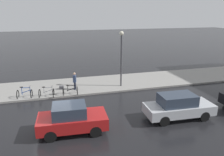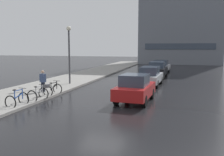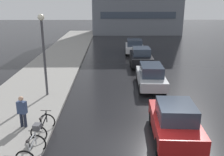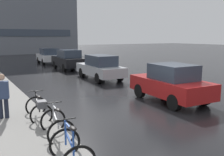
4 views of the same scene
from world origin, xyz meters
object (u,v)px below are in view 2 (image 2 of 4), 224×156
object	(u,v)px
car_black	(157,70)
pedestrian	(43,81)
car_red	(135,88)
bicycle_third	(51,89)
bicycle_nearest	(17,100)
car_silver	(150,76)
streetlamp	(69,47)
bicycle_second	(38,95)
car_white	(161,66)

from	to	relation	value
car_black	pedestrian	xyz separation A→B (m)	(-6.80, -11.59, 0.08)
pedestrian	car_red	bearing A→B (deg)	-7.47
bicycle_third	pedestrian	xyz separation A→B (m)	(-1.00, 0.63, 0.43)
bicycle_nearest	car_red	world-z (taller)	car_red
car_silver	streetlamp	world-z (taller)	streetlamp
bicycle_nearest	bicycle_second	bearing A→B (deg)	81.59
bicycle_second	streetlamp	world-z (taller)	streetlamp
car_red	bicycle_second	bearing A→B (deg)	-165.60
bicycle_third	car_silver	bearing A→B (deg)	48.09
bicycle_nearest	car_black	xyz separation A→B (m)	(6.01, 15.55, 0.42)
bicycle_nearest	car_black	bearing A→B (deg)	68.87
bicycle_nearest	car_white	bearing A→B (deg)	74.12
streetlamp	bicycle_nearest	bearing A→B (deg)	-85.17
bicycle_third	pedestrian	world-z (taller)	pedestrian
pedestrian	streetlamp	size ratio (longest dim) A/B	0.33
car_red	car_black	xyz separation A→B (m)	(0.15, 12.47, 0.02)
bicycle_second	streetlamp	size ratio (longest dim) A/B	0.24
bicycle_second	bicycle_third	xyz separation A→B (m)	(-0.03, 1.68, 0.07)
bicycle_second	car_silver	world-z (taller)	car_silver
bicycle_second	car_silver	distance (m)	9.90
bicycle_second	pedestrian	bearing A→B (deg)	114.12
car_red	car_white	size ratio (longest dim) A/B	0.98
bicycle_third	car_black	world-z (taller)	car_black
car_black	car_white	bearing A→B (deg)	90.33
car_black	pedestrian	size ratio (longest dim) A/B	2.61
car_silver	car_white	bearing A→B (deg)	89.85
pedestrian	streetlamp	world-z (taller)	streetlamp
bicycle_second	car_black	world-z (taller)	car_black
car_red	car_white	bearing A→B (deg)	89.64
car_white	car_red	bearing A→B (deg)	-90.36
bicycle_second	car_white	bearing A→B (deg)	73.51
bicycle_second	car_black	distance (m)	15.06
car_black	bicycle_second	bearing A→B (deg)	-112.52
car_red	car_white	world-z (taller)	car_red
bicycle_third	streetlamp	xyz separation A→B (m)	(-0.89, 4.72, 2.72)
bicycle_third	car_black	bearing A→B (deg)	64.62
pedestrian	car_black	bearing A→B (deg)	59.59
bicycle_second	car_silver	bearing A→B (deg)	54.77
car_silver	car_black	xyz separation A→B (m)	(0.06, 5.83, 0.04)
bicycle_third	car_red	bearing A→B (deg)	-2.45
car_black	car_white	world-z (taller)	car_black
bicycle_third	pedestrian	bearing A→B (deg)	147.83
bicycle_second	pedestrian	xyz separation A→B (m)	(-1.04, 2.32, 0.51)
car_white	pedestrian	xyz separation A→B (m)	(-6.77, -17.06, 0.11)
car_white	car_silver	bearing A→B (deg)	-90.15
bicycle_third	car_silver	distance (m)	8.60
bicycle_nearest	car_silver	world-z (taller)	car_silver
car_black	streetlamp	distance (m)	10.33
car_silver	car_white	size ratio (longest dim) A/B	1.10
car_white	pedestrian	world-z (taller)	pedestrian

